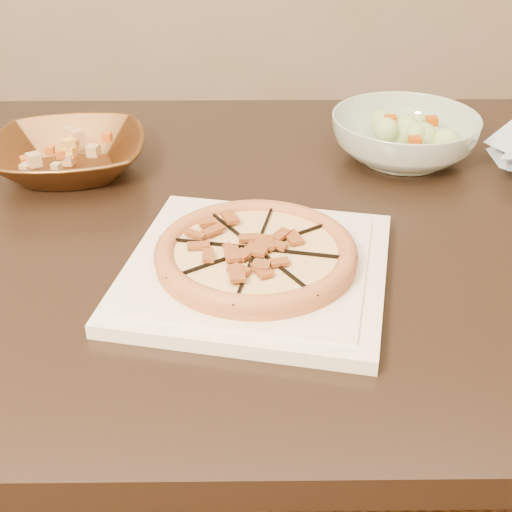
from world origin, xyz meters
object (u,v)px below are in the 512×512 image
object	(u,v)px
dining_table	(186,270)
bronze_bowl	(70,156)
plate	(256,269)
pizza	(256,253)
salad_bowl	(404,138)

from	to	relation	value
dining_table	bronze_bowl	distance (m)	0.26
plate	pizza	bearing A→B (deg)	70.16
bronze_bowl	salad_bowl	world-z (taller)	salad_bowl
salad_bowl	bronze_bowl	bearing A→B (deg)	-176.10
salad_bowl	dining_table	bearing A→B (deg)	-152.52
dining_table	plate	xyz separation A→B (m)	(0.10, -0.16, 0.10)
bronze_bowl	dining_table	bearing A→B (deg)	-38.64
plate	salad_bowl	world-z (taller)	salad_bowl
dining_table	plate	bearing A→B (deg)	-58.64
dining_table	pizza	distance (m)	0.23
salad_bowl	plate	bearing A→B (deg)	-126.19
dining_table	salad_bowl	distance (m)	0.42
salad_bowl	pizza	bearing A→B (deg)	-126.19
dining_table	pizza	size ratio (longest dim) A/B	6.11
plate	pizza	world-z (taller)	pizza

